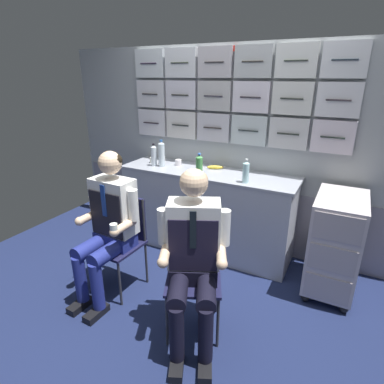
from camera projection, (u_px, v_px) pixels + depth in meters
The scene contains 16 objects.
ground at pixel (172, 315), 2.59m from camera, with size 4.80×4.80×0.04m, color #192246.
galley_bulkhead at pixel (235, 147), 3.33m from camera, with size 4.20×0.14×2.15m.
galley_counter at pixel (206, 211), 3.42m from camera, with size 1.88×0.53×0.91m.
service_trolley at pixel (335, 242), 2.72m from camera, with size 0.40×0.65×0.90m.
folding_chair_left at pixel (123, 232), 2.81m from camera, with size 0.42×0.42×0.85m.
crew_member_left at pixel (108, 220), 2.61m from camera, with size 0.51×0.63×1.28m.
folding_chair_right at pixel (194, 263), 2.36m from camera, with size 0.53×0.53×0.85m.
crew_member_right at pixel (193, 252), 2.14m from camera, with size 0.58×0.69×1.28m.
water_bottle_blue_cap at pixel (199, 165), 3.09m from camera, with size 0.07×0.07×0.23m.
sparkling_bottle_green at pixel (246, 172), 2.89m from camera, with size 0.06×0.06×0.23m.
water_bottle_short at pixel (154, 155), 3.43m from camera, with size 0.06×0.06×0.25m.
water_bottle_clear at pixel (162, 154), 3.40m from camera, with size 0.07×0.07×0.29m.
coffee_cup_white at pixel (153, 160), 3.58m from camera, with size 0.07×0.07×0.06m.
paper_cup_blue at pixel (163, 160), 3.53m from camera, with size 0.06×0.06×0.09m.
paper_cup_tan at pixel (178, 162), 3.47m from camera, with size 0.07×0.07×0.06m.
snack_banana at pixel (215, 167), 3.33m from camera, with size 0.17×0.10×0.04m.
Camera 1 is at (1.11, -1.76, 1.85)m, focal length 29.21 mm.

